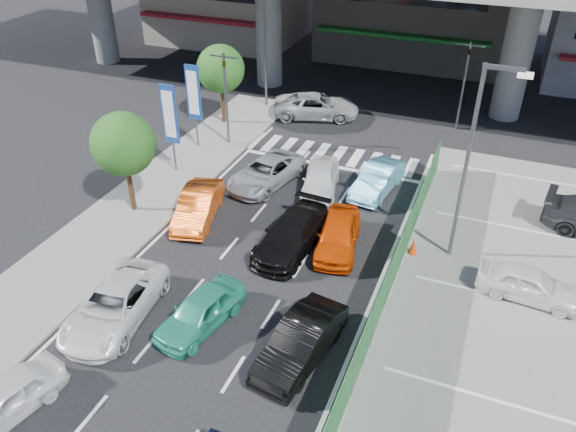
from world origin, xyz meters
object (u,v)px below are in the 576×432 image
at_px(signboard_near, 170,117).
at_px(sedan_white_front_mid, 321,179).
at_px(traffic_light_right, 467,64).
at_px(signboard_far, 194,95).
at_px(street_lamp_left, 268,32).
at_px(parked_sedan_white, 529,284).
at_px(tree_far, 221,69).
at_px(wagon_silver_front_left, 266,173).
at_px(sedan_black_mid, 291,234).
at_px(kei_truck_front_right, 378,179).
at_px(taxi_orange_right, 338,235).
at_px(sedan_white_mid_left, 115,305).
at_px(hatch_black_mid_right, 301,342).
at_px(tree_near, 123,144).
at_px(crossing_wagon_silver, 317,106).
at_px(traffic_cone, 414,246).
at_px(taxi_teal_mid, 200,311).
at_px(taxi_orange_left, 198,206).
at_px(van_white_back_left, 5,400).
at_px(traffic_light_left, 225,77).
at_px(street_lamp_right, 474,151).

height_order(signboard_near, sedan_white_front_mid, signboard_near).
xyz_separation_m(traffic_light_right, signboard_far, (-13.10, -8.01, -0.87)).
distance_m(street_lamp_left, parked_sedan_white, 21.72).
relative_size(tree_far, wagon_silver_front_left, 1.04).
distance_m(street_lamp_left, sedan_black_mid, 16.22).
distance_m(street_lamp_left, kei_truck_front_right, 12.96).
relative_size(taxi_orange_right, parked_sedan_white, 1.11).
height_order(signboard_far, kei_truck_front_right, signboard_far).
xyz_separation_m(tree_far, sedan_white_mid_left, (4.46, -16.77, -2.71)).
xyz_separation_m(traffic_light_right, sedan_black_mid, (-4.70, -14.99, -3.25)).
relative_size(hatch_black_mid_right, taxi_orange_right, 1.03).
distance_m(tree_near, crossing_wagon_silver, 14.39).
bearing_deg(traffic_cone, tree_far, 145.98).
bearing_deg(sedan_white_mid_left, taxi_teal_mid, 9.58).
distance_m(taxi_teal_mid, taxi_orange_left, 6.88).
height_order(van_white_back_left, hatch_black_mid_right, hatch_black_mid_right).
bearing_deg(street_lamp_left, parked_sedan_white, -39.90).
height_order(street_lamp_left, taxi_teal_mid, street_lamp_left).
bearing_deg(sedan_black_mid, wagon_silver_front_left, 128.69).
height_order(taxi_teal_mid, taxi_orange_left, taxi_orange_left).
relative_size(crossing_wagon_silver, traffic_cone, 7.49).
xyz_separation_m(taxi_orange_right, sedan_white_front_mid, (-2.22, 4.18, 0.00)).
bearing_deg(sedan_black_mid, signboard_near, 157.37).
relative_size(sedan_white_mid_left, taxi_teal_mid, 1.29).
bearing_deg(taxi_orange_right, hatch_black_mid_right, -93.21).
relative_size(van_white_back_left, parked_sedan_white, 0.99).
distance_m(tree_far, sedan_white_mid_left, 17.56).
xyz_separation_m(signboard_far, wagon_silver_front_left, (5.22, -2.42, -2.42)).
height_order(taxi_orange_left, traffic_cone, taxi_orange_left).
bearing_deg(traffic_cone, traffic_light_left, 150.99).
bearing_deg(traffic_light_right, street_lamp_left, -175.17).
height_order(signboard_near, van_white_back_left, signboard_near).
bearing_deg(sedan_white_mid_left, traffic_light_left, 94.64).
height_order(traffic_light_right, hatch_black_mid_right, traffic_light_right).
bearing_deg(traffic_light_left, taxi_orange_right, -39.62).
xyz_separation_m(tree_near, sedan_white_mid_left, (3.66, -6.27, -2.71)).
xyz_separation_m(tree_near, sedan_black_mid, (7.80, 0.01, -2.70)).
bearing_deg(tree_far, signboard_far, -86.74).
distance_m(street_lamp_right, signboard_near, 14.61).
bearing_deg(hatch_black_mid_right, sedan_black_mid, 123.32).
xyz_separation_m(signboard_near, taxi_orange_right, (9.79, -3.27, -2.37)).
relative_size(sedan_white_mid_left, traffic_cone, 6.93).
bearing_deg(crossing_wagon_silver, tree_far, 103.53).
bearing_deg(traffic_light_left, sedan_white_front_mid, -25.25).
height_order(tree_far, sedan_white_mid_left, tree_far).
relative_size(street_lamp_left, taxi_teal_mid, 2.13).
distance_m(street_lamp_right, hatch_black_mid_right, 9.39).
xyz_separation_m(street_lamp_right, kei_truck_front_right, (-4.24, 3.92, -4.10)).
distance_m(traffic_light_right, hatch_black_mid_right, 20.89).
bearing_deg(taxi_teal_mid, van_white_back_left, -111.14).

